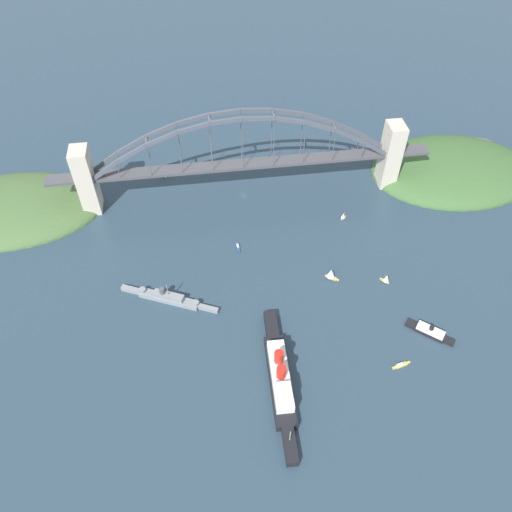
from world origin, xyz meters
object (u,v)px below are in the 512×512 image
(seaplane_taxiing_near_bridge, at_px, (165,174))
(harbor_ferry_steamer, at_px, (430,331))
(harbor_arch_bridge, at_px, (243,164))
(small_boat_0, at_px, (331,274))
(naval_cruiser, at_px, (168,298))
(small_boat_3, at_px, (386,278))
(small_boat_1, at_px, (343,216))
(small_boat_4, at_px, (238,247))
(ocean_liner, at_px, (280,377))
(small_boat_2, at_px, (401,365))

(seaplane_taxiing_near_bridge, bearing_deg, harbor_ferry_steamer, 131.49)
(harbor_arch_bridge, relative_size, small_boat_0, 31.35)
(harbor_ferry_steamer, bearing_deg, naval_cruiser, -16.80)
(seaplane_taxiing_near_bridge, distance_m, small_boat_3, 213.40)
(small_boat_1, bearing_deg, small_boat_3, 100.87)
(small_boat_1, bearing_deg, small_boat_4, 13.35)
(seaplane_taxiing_near_bridge, height_order, small_boat_1, small_boat_1)
(naval_cruiser, height_order, small_boat_0, naval_cruiser)
(small_boat_3, bearing_deg, small_boat_4, -25.64)
(seaplane_taxiing_near_bridge, relative_size, small_boat_1, 1.39)
(ocean_liner, bearing_deg, harbor_ferry_steamer, -168.15)
(small_boat_2, bearing_deg, small_boat_4, -52.45)
(small_boat_2, height_order, small_boat_3, small_boat_3)
(naval_cruiser, bearing_deg, harbor_ferry_steamer, 163.20)
(harbor_ferry_steamer, xyz_separation_m, seaplane_taxiing_near_bridge, (170.61, -192.88, -0.27))
(small_boat_4, bearing_deg, harbor_arch_bridge, -100.66)
(harbor_arch_bridge, relative_size, naval_cruiser, 4.60)
(small_boat_1, xyz_separation_m, small_boat_2, (-1.53, 137.84, -2.11))
(seaplane_taxiing_near_bridge, distance_m, small_boat_0, 180.07)
(small_boat_2, distance_m, small_boat_3, 69.15)
(small_boat_2, bearing_deg, harbor_ferry_steamer, -141.78)
(small_boat_0, bearing_deg, small_boat_2, 108.97)
(naval_cruiser, bearing_deg, small_boat_3, 178.36)
(ocean_liner, height_order, small_boat_2, ocean_liner)
(naval_cruiser, height_order, small_boat_4, naval_cruiser)
(harbor_arch_bridge, bearing_deg, small_boat_1, 152.31)
(harbor_arch_bridge, distance_m, small_boat_1, 91.50)
(seaplane_taxiing_near_bridge, height_order, small_boat_2, seaplane_taxiing_near_bridge)
(naval_cruiser, relative_size, harbor_ferry_steamer, 2.36)
(harbor_ferry_steamer, relative_size, small_boat_3, 3.38)
(ocean_liner, xyz_separation_m, small_boat_2, (-77.41, -0.80, -4.98))
(small_boat_1, distance_m, small_boat_2, 137.86)
(small_boat_1, bearing_deg, small_boat_2, 90.64)
(naval_cruiser, relative_size, small_boat_2, 5.27)
(small_boat_1, bearing_deg, harbor_ferry_steamer, 103.61)
(seaplane_taxiing_near_bridge, xyz_separation_m, small_boat_3, (-155.74, 145.89, 2.03))
(harbor_arch_bridge, distance_m, naval_cruiser, 127.62)
(seaplane_taxiing_near_bridge, bearing_deg, small_boat_4, 119.09)
(naval_cruiser, height_order, small_boat_2, naval_cruiser)
(small_boat_0, bearing_deg, seaplane_taxiing_near_bridge, -49.35)
(naval_cruiser, bearing_deg, small_boat_2, 153.22)
(small_boat_4, bearing_deg, small_boat_0, 147.99)
(seaplane_taxiing_near_bridge, distance_m, small_boat_2, 257.82)
(naval_cruiser, relative_size, small_boat_1, 10.56)
(seaplane_taxiing_near_bridge, xyz_separation_m, small_boat_2, (-143.87, 213.94, -1.07))
(small_boat_0, bearing_deg, naval_cruiser, 2.35)
(small_boat_0, bearing_deg, small_boat_4, -32.01)
(harbor_arch_bridge, bearing_deg, small_boat_0, 117.17)
(small_boat_0, height_order, small_boat_2, small_boat_0)
(small_boat_2, bearing_deg, small_boat_0, -71.03)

